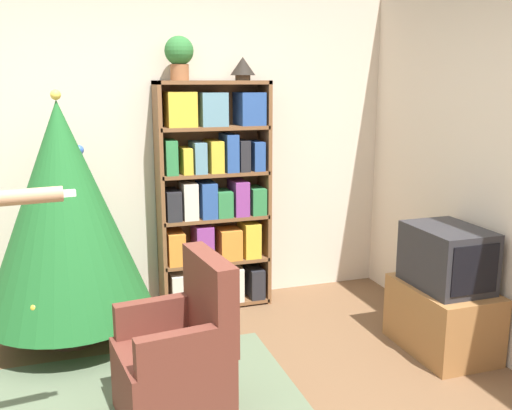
{
  "coord_description": "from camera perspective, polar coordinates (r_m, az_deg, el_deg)",
  "views": [
    {
      "loc": [
        -0.61,
        -2.54,
        1.85
      ],
      "look_at": [
        0.54,
        0.91,
        1.05
      ],
      "focal_mm": 40.0,
      "sensor_mm": 36.0,
      "label": 1
    }
  ],
  "objects": [
    {
      "name": "television",
      "position": [
        4.08,
        18.57,
        -4.97
      ],
      "size": [
        0.42,
        0.57,
        0.42
      ],
      "color": "#28282D",
      "rests_on": "tv_stand"
    },
    {
      "name": "book_pile_near_tree",
      "position": [
        4.21,
        -10.77,
        -13.11
      ],
      "size": [
        0.22,
        0.16,
        0.11
      ],
      "color": "#5B899E",
      "rests_on": "ground_plane"
    },
    {
      "name": "armchair",
      "position": [
        3.29,
        -7.72,
        -15.4
      ],
      "size": [
        0.63,
        0.62,
        0.92
      ],
      "rotation": [
        0.0,
        0.0,
        -1.45
      ],
      "color": "brown",
      "rests_on": "ground_plane"
    },
    {
      "name": "potted_plant",
      "position": [
        4.48,
        -7.7,
        14.68
      ],
      "size": [
        0.22,
        0.22,
        0.33
      ],
      "color": "#935B38",
      "rests_on": "bookshelf"
    },
    {
      "name": "wall_back",
      "position": [
        4.69,
        -10.86,
        5.44
      ],
      "size": [
        8.0,
        0.1,
        2.6
      ],
      "color": "beige",
      "rests_on": "ground_plane"
    },
    {
      "name": "table_lamp",
      "position": [
        4.6,
        -1.33,
        13.61
      ],
      "size": [
        0.2,
        0.2,
        0.18
      ],
      "color": "#473828",
      "rests_on": "bookshelf"
    },
    {
      "name": "game_remote",
      "position": [
        3.89,
        18.51,
        -8.83
      ],
      "size": [
        0.04,
        0.12,
        0.02
      ],
      "color": "white",
      "rests_on": "tv_stand"
    },
    {
      "name": "bookshelf",
      "position": [
        4.62,
        -4.24,
        0.83
      ],
      "size": [
        0.9,
        0.3,
        1.85
      ],
      "color": "brown",
      "rests_on": "ground_plane"
    },
    {
      "name": "tv_stand",
      "position": [
        4.23,
        18.13,
        -10.7
      ],
      "size": [
        0.49,
        0.72,
        0.47
      ],
      "color": "#996638",
      "rests_on": "ground_plane"
    },
    {
      "name": "christmas_tree",
      "position": [
        4.15,
        -18.64,
        -0.56
      ],
      "size": [
        1.17,
        1.17,
        1.79
      ],
      "color": "#4C3323",
      "rests_on": "ground_plane"
    }
  ]
}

